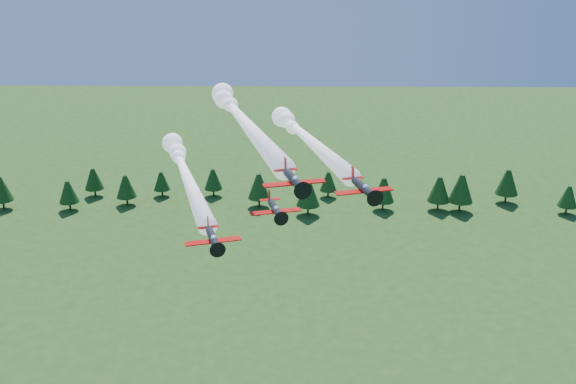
{
  "coord_description": "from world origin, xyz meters",
  "views": [
    {
      "loc": [
        1.87,
        -72.98,
        72.16
      ],
      "look_at": [
        0.6,
        0.0,
        45.11
      ],
      "focal_mm": 40.0,
      "sensor_mm": 36.0,
      "label": 1
    }
  ],
  "objects_px": {
    "plane_lead": "(241,117)",
    "plane_left": "(184,171)",
    "plane_right": "(305,136)",
    "plane_slot": "(275,209)"
  },
  "relations": [
    {
      "from": "plane_lead",
      "to": "plane_left",
      "type": "height_order",
      "value": "plane_lead"
    },
    {
      "from": "plane_left",
      "to": "plane_lead",
      "type": "bearing_deg",
      "value": -47.26
    },
    {
      "from": "plane_lead",
      "to": "plane_right",
      "type": "height_order",
      "value": "plane_lead"
    },
    {
      "from": "plane_right",
      "to": "plane_slot",
      "type": "xyz_separation_m",
      "value": [
        -4.17,
        -21.15,
        -4.3
      ]
    },
    {
      "from": "plane_right",
      "to": "plane_slot",
      "type": "distance_m",
      "value": 21.98
    },
    {
      "from": "plane_left",
      "to": "plane_slot",
      "type": "xyz_separation_m",
      "value": [
        15.22,
        -17.34,
        0.51
      ]
    },
    {
      "from": "plane_left",
      "to": "plane_right",
      "type": "height_order",
      "value": "plane_right"
    },
    {
      "from": "plane_lead",
      "to": "plane_right",
      "type": "relative_size",
      "value": 1.12
    },
    {
      "from": "plane_right",
      "to": "plane_left",
      "type": "bearing_deg",
      "value": 174.77
    },
    {
      "from": "plane_lead",
      "to": "plane_right",
      "type": "bearing_deg",
      "value": 28.84
    }
  ]
}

